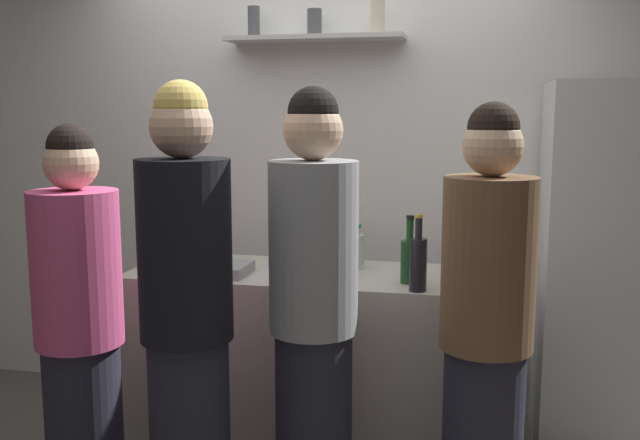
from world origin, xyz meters
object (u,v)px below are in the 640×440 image
object	(u,v)px
person_pink_top	(80,335)
person_blonde	(187,325)
wine_bottle_dark_glass	(418,262)
water_bottle_plastic	(355,249)
baking_pan	(213,269)
wine_bottle_green_glass	(409,259)
person_brown_jacket	(486,336)
person_grey_hoodie	(313,318)
utensil_holder	(339,264)
refrigerator	(611,273)

from	to	relation	value
person_pink_top	person_blonde	bearing A→B (deg)	-35.06
wine_bottle_dark_glass	water_bottle_plastic	xyz separation A→B (m)	(-0.33, 0.38, -0.03)
baking_pan	person_pink_top	bearing A→B (deg)	-114.73
wine_bottle_green_glass	water_bottle_plastic	xyz separation A→B (m)	(-0.28, 0.25, -0.02)
water_bottle_plastic	person_brown_jacket	size ratio (longest dim) A/B	0.13
water_bottle_plastic	person_grey_hoodie	xyz separation A→B (m)	(-0.03, -0.76, -0.13)
utensil_holder	person_pink_top	distance (m)	1.17
refrigerator	utensil_holder	size ratio (longest dim) A/B	8.12
refrigerator	water_bottle_plastic	bearing A→B (deg)	-171.07
baking_pan	wine_bottle_dark_glass	bearing A→B (deg)	-6.94
water_bottle_plastic	person_pink_top	size ratio (longest dim) A/B	0.13
person_brown_jacket	person_blonde	distance (m)	1.10
wine_bottle_green_glass	person_blonde	world-z (taller)	person_blonde
wine_bottle_green_glass	person_brown_jacket	size ratio (longest dim) A/B	0.18
wine_bottle_green_glass	person_pink_top	size ratio (longest dim) A/B	0.19
person_grey_hoodie	person_blonde	size ratio (longest dim) A/B	0.99
utensil_holder	person_pink_top	size ratio (longest dim) A/B	0.14
wine_bottle_dark_glass	water_bottle_plastic	distance (m)	0.51
baking_pan	water_bottle_plastic	size ratio (longest dim) A/B	1.58
refrigerator	utensil_holder	distance (m)	1.30
wine_bottle_dark_glass	person_grey_hoodie	world-z (taller)	person_grey_hoodie
utensil_holder	wine_bottle_dark_glass	bearing A→B (deg)	-28.59
person_brown_jacket	person_blonde	size ratio (longest dim) A/B	0.96
utensil_holder	wine_bottle_green_glass	size ratio (longest dim) A/B	0.73
wine_bottle_green_glass	wine_bottle_dark_glass	bearing A→B (deg)	-70.16
wine_bottle_green_glass	utensil_holder	bearing A→B (deg)	167.81
baking_pan	person_brown_jacket	world-z (taller)	person_brown_jacket
wine_bottle_dark_glass	person_grey_hoodie	xyz separation A→B (m)	(-0.36, -0.38, -0.16)
refrigerator	utensil_holder	world-z (taller)	refrigerator
baking_pan	wine_bottle_dark_glass	distance (m)	0.98
baking_pan	person_brown_jacket	distance (m)	1.33
utensil_holder	person_pink_top	world-z (taller)	person_pink_top
person_grey_hoodie	person_blonde	xyz separation A→B (m)	(-0.43, -0.21, 0.01)
wine_bottle_green_glass	water_bottle_plastic	size ratio (longest dim) A/B	1.40
person_brown_jacket	person_pink_top	bearing A→B (deg)	118.41
person_blonde	water_bottle_plastic	bearing A→B (deg)	-24.15
baking_pan	person_blonde	xyz separation A→B (m)	(0.17, -0.71, -0.05)
refrigerator	person_blonde	xyz separation A→B (m)	(-1.66, -1.17, -0.01)
water_bottle_plastic	person_grey_hoodie	distance (m)	0.77
person_blonde	wine_bottle_green_glass	bearing A→B (deg)	-44.60
refrigerator	person_grey_hoodie	bearing A→B (deg)	-142.39
wine_bottle_dark_glass	water_bottle_plastic	bearing A→B (deg)	131.04
utensil_holder	person_brown_jacket	bearing A→B (deg)	-40.48
wine_bottle_dark_glass	person_blonde	size ratio (longest dim) A/B	0.19
baking_pan	person_pink_top	world-z (taller)	person_pink_top
water_bottle_plastic	person_blonde	distance (m)	1.08
person_grey_hoodie	wine_bottle_green_glass	bearing A→B (deg)	-135.49
utensil_holder	person_blonde	bearing A→B (deg)	-117.31
baking_pan	wine_bottle_green_glass	size ratio (longest dim) A/B	1.12
wine_bottle_green_glass	person_blonde	bearing A→B (deg)	-135.53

